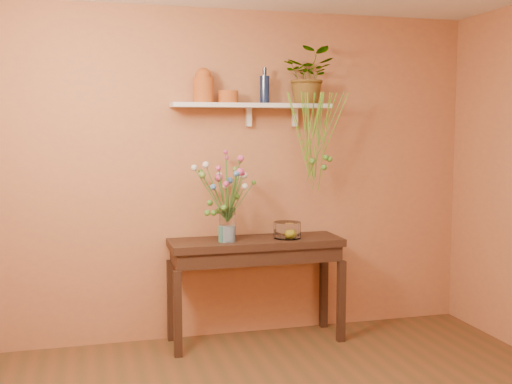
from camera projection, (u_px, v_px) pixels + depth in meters
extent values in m
cube|color=#BC7741|center=(242.00, 175.00, 5.22)|extent=(4.00, 0.04, 2.70)
cube|color=#392318|center=(256.00, 243.00, 5.05)|extent=(1.39, 0.45, 0.06)
cube|color=#392318|center=(256.00, 253.00, 5.06)|extent=(1.34, 0.41, 0.12)
cube|color=#392318|center=(178.00, 314.00, 4.74)|extent=(0.06, 0.06, 0.67)
cube|color=#392318|center=(341.00, 301.00, 5.09)|extent=(0.06, 0.06, 0.67)
cube|color=#392318|center=(171.00, 300.00, 5.11)|extent=(0.06, 0.06, 0.67)
cube|color=#392318|center=(324.00, 289.00, 5.46)|extent=(0.06, 0.06, 0.67)
cube|color=white|center=(252.00, 106.00, 5.05)|extent=(1.30, 0.24, 0.04)
cube|color=white|center=(249.00, 117.00, 5.15)|extent=(0.04, 0.05, 0.15)
cube|color=white|center=(295.00, 117.00, 5.25)|extent=(0.04, 0.05, 0.15)
cylinder|color=#AB4E1E|center=(203.00, 90.00, 4.93)|extent=(0.19, 0.19, 0.20)
sphere|color=#AB4E1E|center=(203.00, 76.00, 4.92)|extent=(0.13, 0.13, 0.13)
cylinder|color=#AB4E1E|center=(228.00, 97.00, 4.97)|extent=(0.20, 0.20, 0.10)
cylinder|color=#101C3C|center=(265.00, 90.00, 5.07)|extent=(0.09, 0.09, 0.22)
cylinder|color=#101C3C|center=(265.00, 72.00, 5.05)|extent=(0.03, 0.03, 0.07)
imported|color=#478127|center=(309.00, 76.00, 5.14)|extent=(0.52, 0.49, 0.45)
cylinder|color=#478127|center=(325.00, 138.00, 5.01)|extent=(0.18, 0.38, 0.72)
cylinder|color=#57A41F|center=(316.00, 138.00, 5.02)|extent=(0.02, 0.18, 0.71)
cylinder|color=#57A41F|center=(298.00, 135.00, 4.99)|extent=(0.23, 0.10, 0.67)
cylinder|color=#478127|center=(319.00, 114.00, 5.05)|extent=(0.07, 0.08, 0.34)
cylinder|color=#57A41F|center=(299.00, 129.00, 5.01)|extent=(0.21, 0.08, 0.58)
cylinder|color=#57A41F|center=(314.00, 126.00, 4.98)|extent=(0.03, 0.27, 0.53)
cylinder|color=#478127|center=(305.00, 115.00, 5.03)|extent=(0.09, 0.11, 0.35)
cylinder|color=#57A41F|center=(329.00, 118.00, 5.04)|extent=(0.11, 0.07, 0.39)
cylinder|color=#57A41F|center=(336.00, 123.00, 5.02)|extent=(0.13, 0.21, 0.48)
cylinder|color=#478127|center=(318.00, 136.00, 5.05)|extent=(0.02, 0.18, 0.68)
cylinder|color=#57A41F|center=(325.00, 122.00, 5.05)|extent=(0.11, 0.07, 0.46)
cylinder|color=#57A41F|center=(315.00, 127.00, 4.97)|extent=(0.06, 0.26, 0.55)
cylinder|color=#478127|center=(309.00, 138.00, 5.05)|extent=(0.15, 0.17, 0.71)
cylinder|color=#57A41F|center=(310.00, 127.00, 5.07)|extent=(0.06, 0.09, 0.55)
cylinder|color=#57A41F|center=(324.00, 142.00, 5.06)|extent=(0.03, 0.19, 0.79)
cylinder|color=#478127|center=(318.00, 142.00, 5.02)|extent=(0.04, 0.15, 0.78)
cylinder|color=#57A41F|center=(309.00, 135.00, 5.02)|extent=(0.09, 0.14, 0.67)
cylinder|color=#57A41F|center=(305.00, 121.00, 5.04)|extent=(0.05, 0.13, 0.44)
cylinder|color=#478127|center=(313.00, 114.00, 5.04)|extent=(0.05, 0.14, 0.34)
cylinder|color=#57A41F|center=(305.00, 133.00, 4.94)|extent=(0.18, 0.27, 0.64)
sphere|color=#478127|center=(312.00, 161.00, 5.04)|extent=(0.05, 0.05, 0.05)
sphere|color=#478127|center=(330.00, 159.00, 5.09)|extent=(0.05, 0.05, 0.05)
sphere|color=#478127|center=(324.00, 167.00, 5.06)|extent=(0.05, 0.05, 0.05)
sphere|color=#478127|center=(326.00, 158.00, 5.08)|extent=(0.05, 0.05, 0.05)
cylinder|color=white|center=(227.00, 225.00, 4.93)|extent=(0.13, 0.13, 0.27)
cylinder|color=silver|center=(227.00, 233.00, 4.93)|extent=(0.12, 0.12, 0.13)
cylinder|color=#386B28|center=(232.00, 198.00, 4.78)|extent=(0.02, 0.26, 0.40)
sphere|color=#4072B0|center=(236.00, 174.00, 4.64)|extent=(0.04, 0.04, 0.04)
cylinder|color=#386B28|center=(234.00, 197.00, 4.84)|extent=(0.07, 0.15, 0.40)
sphere|color=#BC3C73|center=(240.00, 172.00, 4.76)|extent=(0.06, 0.06, 0.06)
cylinder|color=#386B28|center=(234.00, 190.00, 4.85)|extent=(0.08, 0.14, 0.50)
sphere|color=#BC3C73|center=(241.00, 158.00, 4.77)|extent=(0.05, 0.05, 0.05)
cylinder|color=#386B28|center=(236.00, 204.00, 4.85)|extent=(0.11, 0.16, 0.29)
sphere|color=silver|center=(245.00, 187.00, 4.78)|extent=(0.05, 0.05, 0.05)
cylinder|color=#386B28|center=(234.00, 191.00, 4.89)|extent=(0.10, 0.05, 0.48)
sphere|color=olive|center=(240.00, 161.00, 4.86)|extent=(0.04, 0.04, 0.04)
cylinder|color=#386B28|center=(235.00, 197.00, 4.89)|extent=(0.12, 0.06, 0.38)
sphere|color=#BC3C73|center=(243.00, 173.00, 4.87)|extent=(0.04, 0.04, 0.04)
cylinder|color=#386B28|center=(241.00, 202.00, 4.91)|extent=(0.21, 0.06, 0.31)
sphere|color=#478127|center=(254.00, 182.00, 4.90)|extent=(0.04, 0.04, 0.04)
cylinder|color=#386B28|center=(236.00, 198.00, 4.95)|extent=(0.15, 0.06, 0.36)
sphere|color=silver|center=(244.00, 175.00, 4.97)|extent=(0.06, 0.06, 0.06)
cylinder|color=#386B28|center=(231.00, 195.00, 4.92)|extent=(0.08, 0.03, 0.41)
sphere|color=olive|center=(235.00, 169.00, 4.92)|extent=(0.04, 0.04, 0.04)
cylinder|color=#386B28|center=(233.00, 199.00, 4.95)|extent=(0.11, 0.07, 0.35)
sphere|color=silver|center=(238.00, 177.00, 4.97)|extent=(0.04, 0.04, 0.04)
cylinder|color=#386B28|center=(229.00, 200.00, 5.01)|extent=(0.06, 0.20, 0.31)
sphere|color=#4072B0|center=(230.00, 181.00, 5.09)|extent=(0.06, 0.06, 0.06)
cylinder|color=#386B28|center=(227.00, 189.00, 5.00)|extent=(0.05, 0.21, 0.49)
sphere|color=#BC3C73|center=(227.00, 158.00, 5.08)|extent=(0.04, 0.04, 0.04)
cylinder|color=#386B28|center=(227.00, 186.00, 4.95)|extent=(0.02, 0.11, 0.54)
sphere|color=#BC3C73|center=(226.00, 152.00, 4.97)|extent=(0.04, 0.04, 0.04)
cylinder|color=#386B28|center=(223.00, 198.00, 4.95)|extent=(0.05, 0.12, 0.36)
sphere|color=silver|center=(219.00, 175.00, 4.98)|extent=(0.05, 0.05, 0.05)
cylinder|color=#386B28|center=(223.00, 200.00, 4.96)|extent=(0.06, 0.13, 0.33)
sphere|color=olive|center=(218.00, 178.00, 4.99)|extent=(0.05, 0.05, 0.05)
cylinder|color=#386B28|center=(223.00, 199.00, 4.93)|extent=(0.06, 0.08, 0.34)
sphere|color=#BC3C73|center=(219.00, 177.00, 4.95)|extent=(0.06, 0.06, 0.06)
cylinder|color=#386B28|center=(214.00, 196.00, 4.94)|extent=(0.19, 0.13, 0.39)
sphere|color=#478127|center=(201.00, 171.00, 4.95)|extent=(0.04, 0.04, 0.04)
cylinder|color=#386B28|center=(211.00, 194.00, 4.90)|extent=(0.26, 0.08, 0.43)
sphere|color=silver|center=(194.00, 168.00, 4.88)|extent=(0.05, 0.05, 0.05)
cylinder|color=#386B28|center=(215.00, 198.00, 4.88)|extent=(0.21, 0.01, 0.37)
sphere|color=olive|center=(202.00, 175.00, 4.83)|extent=(0.06, 0.06, 0.06)
cylinder|color=#386B28|center=(217.00, 193.00, 4.88)|extent=(0.18, 0.01, 0.45)
sphere|color=silver|center=(206.00, 165.00, 4.83)|extent=(0.05, 0.05, 0.05)
cylinder|color=#386B28|center=(220.00, 204.00, 4.85)|extent=(0.13, 0.09, 0.29)
sphere|color=#4072B0|center=(213.00, 187.00, 4.79)|extent=(0.05, 0.05, 0.05)
cylinder|color=#386B28|center=(223.00, 195.00, 4.81)|extent=(0.11, 0.16, 0.43)
sphere|color=#BC3C73|center=(218.00, 168.00, 4.70)|extent=(0.04, 0.04, 0.04)
cylinder|color=#386B28|center=(227.00, 203.00, 4.84)|extent=(0.04, 0.14, 0.31)
sphere|color=#BC3C73|center=(226.00, 184.00, 4.76)|extent=(0.05, 0.05, 0.05)
cylinder|color=#386B28|center=(226.00, 204.00, 4.85)|extent=(0.05, 0.12, 0.29)
sphere|color=silver|center=(225.00, 186.00, 4.77)|extent=(0.04, 0.04, 0.04)
sphere|color=#478127|center=(237.00, 196.00, 4.94)|extent=(0.05, 0.05, 0.05)
sphere|color=#478127|center=(219.00, 211.00, 5.05)|extent=(0.05, 0.05, 0.05)
sphere|color=#478127|center=(210.00, 203.00, 4.92)|extent=(0.05, 0.05, 0.05)
sphere|color=#478127|center=(214.00, 213.00, 4.92)|extent=(0.05, 0.05, 0.05)
sphere|color=#478127|center=(224.00, 208.00, 4.84)|extent=(0.05, 0.05, 0.05)
sphere|color=#478127|center=(207.00, 213.00, 4.83)|extent=(0.05, 0.05, 0.05)
cylinder|color=white|center=(287.00, 230.00, 5.08)|extent=(0.22, 0.22, 0.13)
cylinder|color=white|center=(287.00, 237.00, 5.08)|extent=(0.22, 0.22, 0.01)
sphere|color=yellow|center=(289.00, 233.00, 5.07)|extent=(0.07, 0.07, 0.07)
cube|color=#346685|center=(223.00, 234.00, 4.91)|extent=(0.07, 0.05, 0.12)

